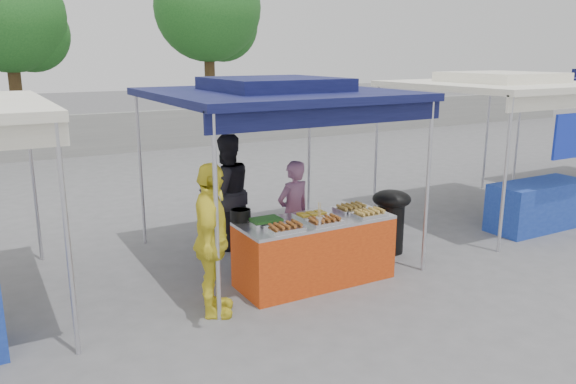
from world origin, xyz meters
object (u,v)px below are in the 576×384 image
helper_man (226,192)px  customer_person (212,241)px  vendor_table (315,250)px  wok_burner (391,216)px  vendor_woman (293,213)px  cooking_pot (241,215)px

helper_man → customer_person: size_ratio=1.00×
vendor_table → wok_burner: wok_burner is taller
wok_burner → vendor_woman: 1.53m
helper_man → customer_person: customer_person is taller
vendor_table → cooking_pot: cooking_pot is taller
cooking_pot → customer_person: customer_person is taller
vendor_table → vendor_woman: 0.77m
customer_person → cooking_pot: bearing=-20.5°
vendor_woman → customer_person: (-1.58, -0.93, 0.14)m
cooking_pot → helper_man: bearing=73.7°
vendor_table → wok_burner: size_ratio=2.10×
vendor_woman → customer_person: 1.84m
wok_burner → helper_man: size_ratio=0.55×
cooking_pot → customer_person: bearing=-135.9°
helper_man → customer_person: (-1.04, -2.00, 0.00)m
vendor_table → cooking_pot: bearing=156.2°
wok_burner → vendor_table: bearing=-152.0°
vendor_table → wok_burner: bearing=14.2°
vendor_table → vendor_woman: vendor_woman is taller
vendor_woman → vendor_table: bearing=71.9°
vendor_woman → helper_man: (-0.55, 1.06, 0.13)m
wok_burner → helper_man: helper_man is taller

